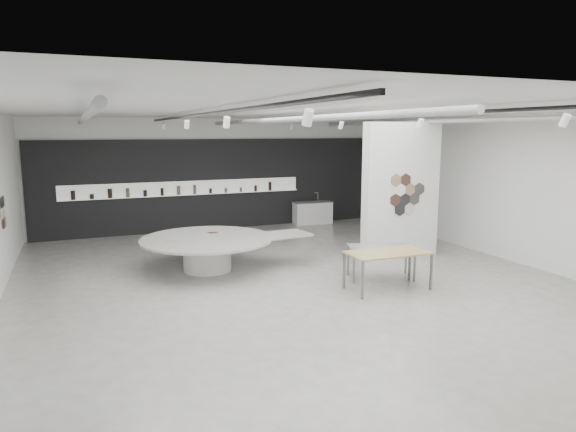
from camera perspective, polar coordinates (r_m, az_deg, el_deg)
name	(u,v)px	position (r m, az deg, el deg)	size (l,w,h in m)	color
room	(291,191)	(11.24, 0.29, 2.80)	(12.02, 14.02, 3.82)	#9C9B93
back_wall_display	(212,185)	(17.86, -8.40, 3.45)	(11.80, 0.27, 3.10)	black
partition_column	(401,191)	(13.89, 12.44, 2.71)	(2.20, 0.38, 3.60)	white
display_island	(210,249)	(12.67, -8.66, -3.64)	(4.37, 3.57, 0.82)	white
sample_table_wood	(388,255)	(11.17, 11.05, -4.24)	(1.78, 0.92, 0.82)	#A38B54
sample_table_stone	(381,249)	(11.99, 10.31, -3.63)	(1.63, 1.16, 0.76)	gray
kitchen_counter	(313,213)	(18.84, 2.75, 0.37)	(1.46, 0.62, 1.13)	white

